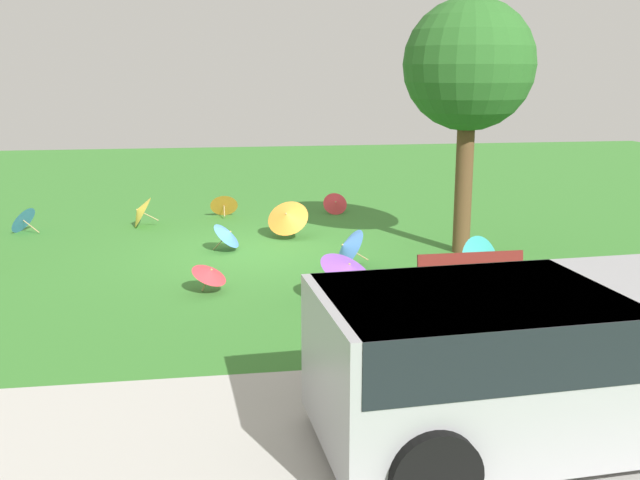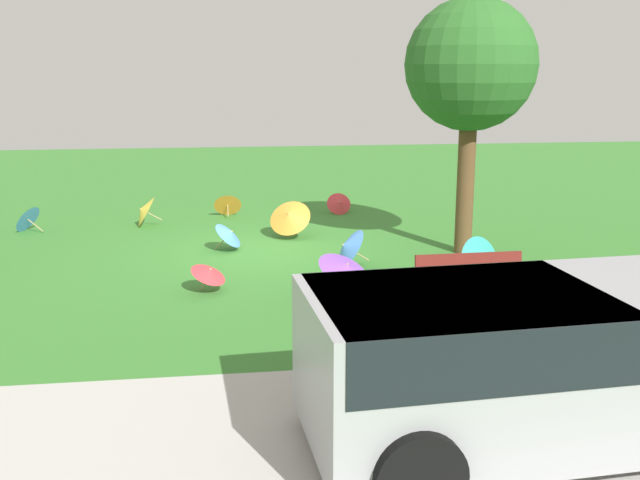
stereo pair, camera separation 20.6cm
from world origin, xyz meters
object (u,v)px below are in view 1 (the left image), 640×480
park_bench (467,279)px  parasol_purple_0 (348,268)px  parasol_teal_0 (484,262)px  parasol_blue_2 (228,234)px  parasol_orange_2 (287,216)px  parasol_orange_1 (224,204)px  parasol_yellow_0 (140,211)px  parasol_red_0 (210,273)px  van_dark (545,352)px  parasol_blue_0 (346,247)px  shade_tree (469,67)px  parasol_red_1 (335,203)px  parasol_blue_3 (21,219)px

park_bench → parasol_purple_0: (1.68, -0.55, 0.10)m
parasol_teal_0 → parasol_blue_2: bearing=-38.6°
parasol_orange_2 → parasol_orange_1: bearing=-64.4°
parasol_yellow_0 → parasol_red_0: 5.49m
parasol_orange_2 → van_dark: bearing=99.2°
parasol_blue_0 → parasol_red_0: size_ratio=1.06×
shade_tree → parasol_orange_1: bearing=-43.5°
van_dark → parasol_orange_2: 9.07m
parasol_teal_0 → parasol_red_0: (4.37, -0.49, -0.12)m
park_bench → parasol_orange_2: bearing=-67.3°
parasol_blue_2 → parasol_yellow_0: size_ratio=0.97×
shade_tree → parasol_teal_0: 3.97m
park_bench → parasol_red_0: park_bench is taller
parasol_blue_0 → parasol_red_1: 5.01m
van_dark → parasol_blue_3: (7.11, -10.40, -0.60)m
park_bench → parasol_blue_3: park_bench is taller
van_dark → parasol_blue_0: (0.65, -6.50, -0.53)m
parasol_blue_2 → parasol_purple_0: size_ratio=0.66×
parasol_red_1 → shade_tree: bearing=113.0°
parasol_teal_0 → parasol_red_1: size_ratio=1.66×
parasol_yellow_0 → parasol_orange_2: (-3.16, 1.66, 0.12)m
parasol_yellow_0 → parasol_red_1: 4.71m
van_dark → parasol_red_1: size_ratio=7.99×
parasol_purple_0 → parasol_red_0: (2.06, -0.89, -0.24)m
van_dark → parasol_orange_1: 11.89m
parasol_yellow_0 → parasol_purple_0: (-3.59, 6.16, 0.20)m
parasol_red_1 → parasol_orange_1: bearing=-2.0°
parasol_orange_1 → parasol_red_1: 2.72m
parasol_teal_0 → parasol_yellow_0: bearing=-44.3°
parasol_blue_2 → parasol_orange_1: parasol_orange_1 is taller
parasol_orange_1 → parasol_orange_2: size_ratio=0.60×
park_bench → parasol_red_1: 7.60m
shade_tree → parasol_teal_0: bearing=78.7°
parasol_blue_0 → parasol_red_0: (2.42, 1.17, -0.05)m
parasol_orange_1 → parasol_red_1: (-2.72, 0.10, -0.03)m
parasol_blue_0 → parasol_teal_0: (-1.95, 1.65, 0.07)m
parasol_purple_0 → parasol_orange_2: bearing=-84.5°
parasol_yellow_0 → parasol_orange_2: 3.57m
park_bench → parasol_purple_0: 1.77m
parasol_blue_2 → van_dark: bearing=108.6°
parasol_purple_0 → parasol_red_0: parasol_purple_0 is taller
parasol_teal_0 → parasol_orange_2: bearing=-56.2°
parasol_teal_0 → parasol_purple_0: (2.32, 0.40, 0.12)m
van_dark → parasol_blue_2: (2.71, -8.04, -0.57)m
parasol_blue_2 → parasol_yellow_0: (1.90, -2.57, 0.02)m
parasol_orange_2 → parasol_blue_3: bearing=-14.4°
parasol_blue_2 → shade_tree: bearing=170.7°
parasol_red_0 → shade_tree: bearing=-158.0°
park_bench → parasol_blue_3: bearing=-39.9°
parasol_blue_2 → parasol_red_0: parasol_blue_2 is taller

